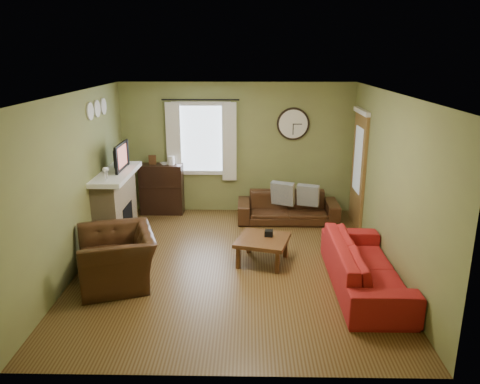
{
  "coord_description": "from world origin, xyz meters",
  "views": [
    {
      "loc": [
        0.23,
        -6.59,
        3.15
      ],
      "look_at": [
        0.1,
        0.4,
        1.05
      ],
      "focal_mm": 35.0,
      "sensor_mm": 36.0,
      "label": 1
    }
  ],
  "objects_px": {
    "bookshelf": "(162,189)",
    "coffee_table": "(263,250)",
    "sofa_red": "(365,266)",
    "sofa_brown": "(288,207)",
    "armchair": "(117,258)"
  },
  "relations": [
    {
      "from": "bookshelf",
      "to": "coffee_table",
      "type": "xyz_separation_m",
      "value": [
        1.97,
        -2.32,
        -0.3
      ]
    },
    {
      "from": "sofa_brown",
      "to": "armchair",
      "type": "distance_m",
      "value": 3.65
    },
    {
      "from": "sofa_brown",
      "to": "armchair",
      "type": "height_order",
      "value": "armchair"
    },
    {
      "from": "sofa_red",
      "to": "coffee_table",
      "type": "height_order",
      "value": "sofa_red"
    },
    {
      "from": "sofa_brown",
      "to": "sofa_red",
      "type": "relative_size",
      "value": 0.86
    },
    {
      "from": "coffee_table",
      "to": "sofa_red",
      "type": "bearing_deg",
      "value": -29.48
    },
    {
      "from": "bookshelf",
      "to": "sofa_brown",
      "type": "distance_m",
      "value": 2.55
    },
    {
      "from": "coffee_table",
      "to": "sofa_brown",
      "type": "bearing_deg",
      "value": 74.07
    },
    {
      "from": "bookshelf",
      "to": "sofa_brown",
      "type": "xyz_separation_m",
      "value": [
        2.5,
        -0.44,
        -0.22
      ]
    },
    {
      "from": "armchair",
      "to": "bookshelf",
      "type": "bearing_deg",
      "value": 159.07
    },
    {
      "from": "sofa_brown",
      "to": "bookshelf",
      "type": "bearing_deg",
      "value": 170.03
    },
    {
      "from": "sofa_brown",
      "to": "armchair",
      "type": "relative_size",
      "value": 1.65
    },
    {
      "from": "sofa_brown",
      "to": "sofa_red",
      "type": "distance_m",
      "value": 2.79
    },
    {
      "from": "sofa_brown",
      "to": "coffee_table",
      "type": "distance_m",
      "value": 1.95
    },
    {
      "from": "bookshelf",
      "to": "armchair",
      "type": "distance_m",
      "value": 3.01
    }
  ]
}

